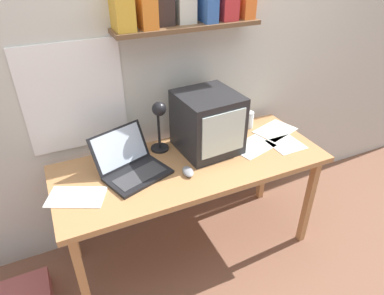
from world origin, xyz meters
TOP-DOWN VIEW (x-y plane):
  - ground_plane at (0.00, 0.00)m, footprint 12.00×12.00m
  - back_wall at (-0.00, 0.41)m, footprint 5.60×0.24m
  - corner_desk at (0.00, 0.00)m, footprint 1.63×0.65m
  - crt_monitor at (0.15, 0.10)m, footprint 0.37×0.38m
  - laptop at (-0.36, 0.06)m, footprint 0.43×0.42m
  - desk_lamp at (-0.13, 0.18)m, footprint 0.11×0.15m
  - juice_glass at (0.54, 0.22)m, footprint 0.06×0.06m
  - computer_mouse at (-0.07, -0.10)m, footprint 0.07×0.11m
  - printed_handout at (0.42, -0.01)m, footprint 0.31×0.25m
  - loose_paper_near_monitor at (-0.68, -0.04)m, footprint 0.34×0.28m
  - open_notebook at (0.64, -0.08)m, footprint 0.20×0.20m
  - loose_paper_near_laptop at (0.68, 0.10)m, footprint 0.32×0.27m

SIDE VIEW (x-z plane):
  - ground_plane at x=0.00m, z-range 0.00..0.00m
  - corner_desk at x=0.00m, z-range 0.30..1.04m
  - loose_paper_near_monitor at x=-0.68m, z-range 0.74..0.74m
  - printed_handout at x=0.42m, z-range 0.74..0.74m
  - open_notebook at x=0.64m, z-range 0.74..0.74m
  - loose_paper_near_laptop at x=0.68m, z-range 0.74..0.74m
  - computer_mouse at x=-0.07m, z-range 0.74..0.77m
  - juice_glass at x=0.54m, z-range 0.73..0.85m
  - laptop at x=-0.36m, z-range 0.68..0.91m
  - crt_monitor at x=0.15m, z-range 0.74..1.11m
  - desk_lamp at x=-0.13m, z-range 0.79..1.14m
  - back_wall at x=0.00m, z-range 0.01..2.61m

